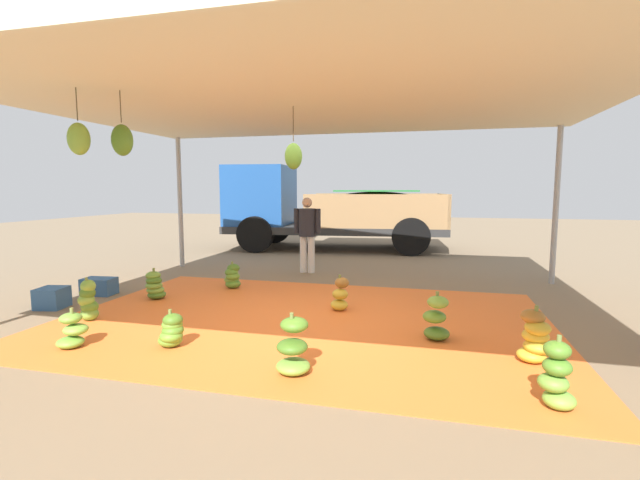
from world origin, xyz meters
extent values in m
plane|color=#7F6B51|center=(0.00, 3.00, 0.00)|extent=(40.00, 40.00, 0.00)
cube|color=orange|center=(0.00, 0.00, 0.01)|extent=(6.35, 4.43, 0.01)
cylinder|color=#9EA0A5|center=(-3.80, 3.30, 1.43)|extent=(0.10, 0.10, 2.85)
cylinder|color=#9EA0A5|center=(3.80, 3.30, 1.43)|extent=(0.10, 0.10, 2.85)
cube|color=beige|center=(0.00, 0.00, 2.88)|extent=(8.00, 7.00, 0.06)
cylinder|color=#4C422D|center=(-0.24, 0.42, 2.62)|extent=(0.01, 0.01, 0.47)
ellipsoid|color=#518428|center=(-0.24, 0.42, 2.18)|extent=(0.24, 0.24, 0.36)
cylinder|color=#4C422D|center=(-2.25, -1.23, 2.67)|extent=(0.01, 0.01, 0.36)
ellipsoid|color=#75A83D|center=(-2.25, -1.23, 2.29)|extent=(0.24, 0.24, 0.36)
cylinder|color=#4C422D|center=(-1.88, -0.98, 2.67)|extent=(0.01, 0.01, 0.36)
ellipsoid|color=#477523|center=(-1.88, -0.98, 2.29)|extent=(0.24, 0.24, 0.36)
ellipsoid|color=#75A83D|center=(2.64, -1.81, 0.08)|extent=(0.34, 0.34, 0.14)
ellipsoid|color=#6B9E38|center=(2.59, -1.80, 0.21)|extent=(0.28, 0.28, 0.14)
ellipsoid|color=#518428|center=(2.61, -1.81, 0.35)|extent=(0.30, 0.30, 0.14)
ellipsoid|color=#518428|center=(2.60, -1.80, 0.48)|extent=(0.28, 0.28, 0.14)
cylinder|color=olive|center=(2.61, -1.80, 0.54)|extent=(0.04, 0.04, 0.12)
ellipsoid|color=#477523|center=(-2.54, 0.50, 0.08)|extent=(0.36, 0.36, 0.13)
ellipsoid|color=#75A83D|center=(-2.56, 0.50, 0.15)|extent=(0.35, 0.35, 0.13)
ellipsoid|color=#6B9E38|center=(-2.56, 0.46, 0.23)|extent=(0.36, 0.36, 0.13)
ellipsoid|color=#477523|center=(-2.56, 0.47, 0.31)|extent=(0.33, 0.33, 0.13)
ellipsoid|color=#6B9E38|center=(-2.58, 0.48, 0.39)|extent=(0.32, 0.32, 0.13)
cylinder|color=olive|center=(-2.56, 0.48, 0.45)|extent=(0.04, 0.04, 0.12)
ellipsoid|color=#60932D|center=(-1.12, -1.33, 0.08)|extent=(0.31, 0.31, 0.14)
ellipsoid|color=#60932D|center=(-1.09, -1.36, 0.14)|extent=(0.29, 0.29, 0.14)
ellipsoid|color=#518428|center=(-1.08, -1.34, 0.20)|extent=(0.29, 0.29, 0.14)
ellipsoid|color=#60932D|center=(-1.10, -1.32, 0.25)|extent=(0.25, 0.25, 0.14)
ellipsoid|color=#477523|center=(-1.08, -1.33, 0.31)|extent=(0.26, 0.26, 0.14)
cylinder|color=olive|center=(-1.11, -1.34, 0.37)|extent=(0.04, 0.04, 0.12)
ellipsoid|color=#75A83D|center=(0.41, -1.69, 0.08)|extent=(0.42, 0.42, 0.14)
ellipsoid|color=#477523|center=(0.40, -1.70, 0.27)|extent=(0.38, 0.38, 0.14)
ellipsoid|color=#518428|center=(0.41, -1.66, 0.47)|extent=(0.37, 0.37, 0.14)
cylinder|color=olive|center=(0.39, -1.68, 0.53)|extent=(0.04, 0.04, 0.12)
ellipsoid|color=#518428|center=(-1.71, 1.50, 0.09)|extent=(0.37, 0.37, 0.15)
ellipsoid|color=#6B9E38|center=(-1.74, 1.51, 0.16)|extent=(0.36, 0.36, 0.15)
ellipsoid|color=#60932D|center=(-1.70, 1.47, 0.22)|extent=(0.26, 0.26, 0.15)
ellipsoid|color=#518428|center=(-1.72, 1.47, 0.29)|extent=(0.26, 0.26, 0.15)
ellipsoid|color=#477523|center=(-1.70, 1.51, 0.36)|extent=(0.28, 0.28, 0.15)
cylinder|color=olive|center=(-1.71, 1.49, 0.42)|extent=(0.04, 0.04, 0.12)
ellipsoid|color=#477523|center=(1.72, -0.38, 0.08)|extent=(0.41, 0.41, 0.14)
ellipsoid|color=#60932D|center=(1.69, -0.34, 0.26)|extent=(0.28, 0.28, 0.14)
ellipsoid|color=#75A83D|center=(1.72, -0.37, 0.45)|extent=(0.28, 0.28, 0.14)
cylinder|color=olive|center=(1.71, -0.36, 0.51)|extent=(0.04, 0.04, 0.12)
ellipsoid|color=#6B9E38|center=(-2.71, -0.73, 0.10)|extent=(0.32, 0.32, 0.17)
ellipsoid|color=#518428|center=(-2.71, -0.72, 0.19)|extent=(0.29, 0.29, 0.17)
ellipsoid|color=#75A83D|center=(-2.74, -0.74, 0.28)|extent=(0.26, 0.26, 0.17)
ellipsoid|color=#477523|center=(-2.73, -0.72, 0.37)|extent=(0.25, 0.25, 0.17)
ellipsoid|color=#75A83D|center=(-2.71, -0.72, 0.47)|extent=(0.26, 0.26, 0.17)
cylinder|color=olive|center=(-2.71, -0.74, 0.53)|extent=(0.04, 0.04, 0.12)
ellipsoid|color=gold|center=(2.63, -0.84, 0.08)|extent=(0.28, 0.28, 0.14)
ellipsoid|color=gold|center=(2.68, -0.86, 0.18)|extent=(0.27, 0.27, 0.14)
ellipsoid|color=gold|center=(2.66, -0.82, 0.27)|extent=(0.33, 0.33, 0.14)
ellipsoid|color=gold|center=(2.67, -0.87, 0.37)|extent=(0.28, 0.28, 0.14)
ellipsoid|color=#996628|center=(2.63, -0.82, 0.47)|extent=(0.33, 0.33, 0.14)
cylinder|color=olive|center=(2.65, -0.84, 0.53)|extent=(0.04, 0.04, 0.12)
ellipsoid|color=gold|center=(0.38, 0.56, 0.09)|extent=(0.34, 0.34, 0.16)
ellipsoid|color=gold|center=(0.40, 0.55, 0.24)|extent=(0.26, 0.26, 0.16)
ellipsoid|color=#996628|center=(0.41, 0.60, 0.40)|extent=(0.29, 0.29, 0.16)
cylinder|color=olive|center=(0.38, 0.57, 0.46)|extent=(0.04, 0.04, 0.12)
ellipsoid|color=#6B9E38|center=(-2.16, -1.63, 0.07)|extent=(0.33, 0.33, 0.12)
ellipsoid|color=#75A83D|center=(-2.12, -1.58, 0.20)|extent=(0.28, 0.28, 0.12)
ellipsoid|color=#6B9E38|center=(-2.16, -1.60, 0.33)|extent=(0.24, 0.24, 0.12)
cylinder|color=olive|center=(-2.14, -1.61, 0.39)|extent=(0.04, 0.04, 0.12)
cube|color=#2D2D2D|center=(-1.08, 7.10, 0.60)|extent=(6.39, 3.09, 0.20)
cube|color=#1E4C93|center=(-3.29, 6.86, 1.55)|extent=(1.96, 2.42, 1.70)
cube|color=#232D38|center=(-4.16, 6.77, 1.89)|extent=(0.24, 1.94, 0.75)
cube|color=#99754C|center=(0.21, 6.06, 1.15)|extent=(3.81, 0.49, 0.90)
cube|color=#99754C|center=(-0.05, 8.40, 1.15)|extent=(3.81, 0.49, 0.90)
cube|color=#99754C|center=(1.94, 7.43, 1.15)|extent=(0.34, 2.43, 0.90)
ellipsoid|color=#75A83D|center=(0.08, 7.23, 1.18)|extent=(3.57, 2.40, 0.96)
cube|color=#237533|center=(0.08, 7.23, 1.68)|extent=(2.48, 2.09, 0.04)
cylinder|color=black|center=(-3.05, 5.76, 0.50)|extent=(1.02, 0.39, 1.00)
cylinder|color=black|center=(-3.29, 7.99, 0.50)|extent=(1.02, 0.39, 1.00)
cylinder|color=black|center=(1.12, 6.22, 0.50)|extent=(1.02, 0.39, 1.00)
cylinder|color=black|center=(0.88, 8.44, 0.50)|extent=(1.02, 0.39, 1.00)
cylinder|color=silver|center=(-0.95, 3.28, 0.38)|extent=(0.14, 0.14, 0.76)
cylinder|color=silver|center=(-0.78, 3.28, 0.38)|extent=(0.14, 0.14, 0.76)
cylinder|color=#26262D|center=(-0.86, 3.28, 1.05)|extent=(0.35, 0.35, 0.57)
cylinder|color=#26262D|center=(-1.09, 3.28, 1.08)|extent=(0.11, 0.11, 0.51)
cylinder|color=#26262D|center=(-0.63, 3.28, 1.08)|extent=(0.11, 0.11, 0.51)
sphere|color=tan|center=(-0.86, 3.28, 1.46)|extent=(0.21, 0.21, 0.21)
cube|color=#335B8E|center=(-3.72, -0.32, 0.15)|extent=(0.43, 0.44, 0.30)
cube|color=#335B8E|center=(-3.65, 0.55, 0.14)|extent=(0.53, 0.37, 0.28)
camera|label=1|loc=(1.62, -5.48, 1.72)|focal=24.82mm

